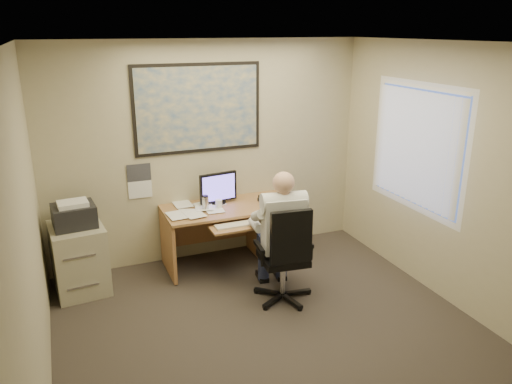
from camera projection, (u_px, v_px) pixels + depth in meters
name	position (u px, v px, depth m)	size (l,w,h in m)	color
room_shell	(287.00, 211.00, 4.18)	(4.00, 4.50, 2.70)	#322C27
desk	(254.00, 225.00, 6.30)	(1.60, 0.97, 1.14)	#A57646
world_map	(198.00, 109.00, 5.93)	(1.56, 0.03, 1.06)	#1E4C93
wall_calendar	(140.00, 181.00, 5.93)	(0.28, 0.01, 0.42)	white
window_blinds	(417.00, 148.00, 5.53)	(0.06, 1.40, 1.30)	white
filing_cabinet	(79.00, 252.00, 5.51)	(0.61, 0.70, 1.06)	#ADA78B
office_chair	(285.00, 273.00, 5.32)	(0.72, 0.72, 1.10)	black
person	(282.00, 237.00, 5.27)	(0.60, 0.86, 1.43)	silver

